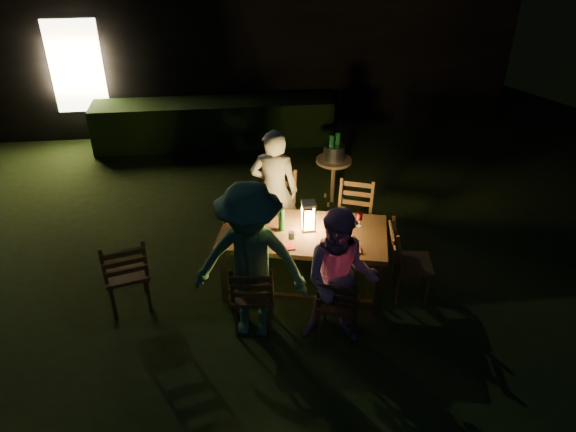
{
  "coord_description": "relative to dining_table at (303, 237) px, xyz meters",
  "views": [
    {
      "loc": [
        -0.18,
        -5.69,
        4.25
      ],
      "look_at": [
        0.4,
        -0.22,
        0.84
      ],
      "focal_mm": 35.0,
      "sensor_mm": 36.0,
      "label": 1
    }
  ],
  "objects": [
    {
      "name": "wineglass_c",
      "position": [
        0.23,
        -0.34,
        0.16
      ],
      "size": [
        0.06,
        0.06,
        0.18
      ],
      "primitive_type": null,
      "color": "#59070F",
      "rests_on": "dining_table"
    },
    {
      "name": "wineglass_a",
      "position": [
        -0.23,
        0.34,
        0.16
      ],
      "size": [
        0.06,
        0.06,
        0.18
      ],
      "primitive_type": null,
      "color": "#59070F",
      "rests_on": "dining_table"
    },
    {
      "name": "garden_envelope",
      "position": [
        -0.56,
        6.62,
        0.88
      ],
      "size": [
        40.0,
        40.0,
        3.2
      ],
      "color": "black",
      "rests_on": "ground"
    },
    {
      "name": "chair_far_right",
      "position": [
        0.71,
        0.62,
        -0.4
      ],
      "size": [
        0.57,
        0.59,
        0.98
      ],
      "rotation": [
        0.0,
        0.0,
        2.8
      ],
      "color": "#50301A",
      "rests_on": "ground"
    },
    {
      "name": "ice_bucket",
      "position": [
        0.69,
        1.94,
        0.11
      ],
      "size": [
        0.3,
        0.3,
        0.22
      ],
      "primitive_type": "cylinder",
      "color": "#A5A8AD",
      "rests_on": "side_table"
    },
    {
      "name": "chair_far_left",
      "position": [
        -0.26,
        0.85,
        -0.37
      ],
      "size": [
        0.62,
        0.65,
        1.08
      ],
      "rotation": [
        0.0,
        0.0,
        2.81
      ],
      "color": "#50301A",
      "rests_on": "ground"
    },
    {
      "name": "phone",
      "position": [
        -0.67,
        -0.15,
        0.08
      ],
      "size": [
        0.14,
        0.07,
        0.01
      ],
      "primitive_type": "cube",
      "color": "black",
      "rests_on": "dining_table"
    },
    {
      "name": "plate_near_right",
      "position": [
        0.39,
        -0.32,
        0.08
      ],
      "size": [
        0.25,
        0.25,
        0.01
      ],
      "primitive_type": "cylinder",
      "color": "white",
      "rests_on": "dining_table"
    },
    {
      "name": "side_table",
      "position": [
        0.69,
        1.94,
        -0.09
      ],
      "size": [
        0.52,
        0.52,
        0.7
      ],
      "color": "#916A48",
      "rests_on": "ground"
    },
    {
      "name": "wineglass_d",
      "position": [
        0.64,
        0.03,
        0.16
      ],
      "size": [
        0.06,
        0.06,
        0.18
      ],
      "primitive_type": null,
      "color": "#59070F",
      "rests_on": "dining_table"
    },
    {
      "name": "napkin_right",
      "position": [
        0.47,
        -0.42,
        0.08
      ],
      "size": [
        0.18,
        0.14,
        0.01
      ],
      "primitive_type": "cube",
      "color": "red",
      "rests_on": "dining_table"
    },
    {
      "name": "chair_near_right",
      "position": [
        0.26,
        -0.85,
        -0.42
      ],
      "size": [
        0.54,
        0.55,
        0.91
      ],
      "rotation": [
        0.0,
        0.0,
        -0.36
      ],
      "color": "#50301A",
      "rests_on": "ground"
    },
    {
      "name": "bottle_bucket_a",
      "position": [
        0.64,
        1.9,
        0.16
      ],
      "size": [
        0.07,
        0.07,
        0.32
      ],
      "primitive_type": "cylinder",
      "color": "#0F471E",
      "rests_on": "side_table"
    },
    {
      "name": "wineglass_b",
      "position": [
        -0.73,
        0.05,
        0.16
      ],
      "size": [
        0.06,
        0.06,
        0.18
      ],
      "primitive_type": null,
      "color": "#59070F",
      "rests_on": "dining_table"
    },
    {
      "name": "wineglass_e",
      "position": [
        -0.17,
        -0.27,
        0.16
      ],
      "size": [
        0.06,
        0.06,
        0.18
      ],
      "primitive_type": null,
      "color": "silver",
      "rests_on": "dining_table"
    },
    {
      "name": "napkin_left",
      "position": [
        -0.22,
        -0.28,
        0.08
      ],
      "size": [
        0.18,
        0.14,
        0.01
      ],
      "primitive_type": "cube",
      "color": "red",
      "rests_on": "dining_table"
    },
    {
      "name": "person_house_side",
      "position": [
        -0.25,
        0.9,
        0.12
      ],
      "size": [
        0.67,
        0.52,
        1.64
      ],
      "primitive_type": "imported",
      "rotation": [
        0.0,
        0.0,
        2.91
      ],
      "color": "beige",
      "rests_on": "ground"
    },
    {
      "name": "bottle_bucket_b",
      "position": [
        0.74,
        1.98,
        0.16
      ],
      "size": [
        0.07,
        0.07,
        0.32
      ],
      "primitive_type": "cylinder",
      "color": "#0F471E",
      "rests_on": "side_table"
    },
    {
      "name": "person_opp_left",
      "position": [
        -0.62,
        -0.7,
        0.19
      ],
      "size": [
        1.28,
        0.91,
        1.79
      ],
      "primitive_type": "imported",
      "rotation": [
        0.0,
        0.0,
        -0.23
      ],
      "color": "#3A7550",
      "rests_on": "ground"
    },
    {
      "name": "plate_far_right",
      "position": [
        0.49,
        0.11,
        0.08
      ],
      "size": [
        0.25,
        0.25,
        0.01
      ],
      "primitive_type": "cylinder",
      "color": "white",
      "rests_on": "dining_table"
    },
    {
      "name": "person_opp_right",
      "position": [
        0.25,
        -0.9,
        0.08
      ],
      "size": [
        0.87,
        0.75,
        1.56
      ],
      "primitive_type": "imported",
      "rotation": [
        0.0,
        0.0,
        -0.23
      ],
      "color": "#D190BF",
      "rests_on": "ground"
    },
    {
      "name": "lantern",
      "position": [
        0.06,
        0.04,
        0.23
      ],
      "size": [
        0.16,
        0.16,
        0.35
      ],
      "color": "white",
      "rests_on": "dining_table"
    },
    {
      "name": "dining_table",
      "position": [
        0.0,
        0.0,
        0.0
      ],
      "size": [
        2.03,
        1.33,
        0.78
      ],
      "rotation": [
        0.0,
        0.0,
        -0.23
      ],
      "color": "#50301A",
      "rests_on": "ground"
    },
    {
      "name": "chair_end",
      "position": [
        1.2,
        -0.28,
        -0.4
      ],
      "size": [
        0.53,
        0.5,
        0.98
      ],
      "rotation": [
        0.0,
        0.0,
        -1.71
      ],
      "color": "#50301A",
      "rests_on": "ground"
    },
    {
      "name": "chair_spare",
      "position": [
        -1.98,
        -0.17,
        -0.38
      ],
      "size": [
        0.58,
        0.61,
        1.04
      ],
      "rotation": [
        0.0,
        0.0,
        0.27
      ],
      "color": "#50301A",
      "rests_on": "ground"
    },
    {
      "name": "plate_far_left",
      "position": [
        -0.49,
        0.34,
        0.08
      ],
      "size": [
        0.25,
        0.25,
        0.01
      ],
      "primitive_type": "cylinder",
      "color": "white",
      "rests_on": "dining_table"
    },
    {
      "name": "chair_near_left",
      "position": [
        -0.61,
        -0.65,
        -0.4
      ],
      "size": [
        0.48,
        0.51,
        0.98
      ],
      "rotation": [
        0.0,
        0.0,
        -0.1
      ],
      "color": "#50301A",
      "rests_on": "ground"
    },
    {
      "name": "plate_near_left",
      "position": [
        -0.59,
        -0.09,
        0.08
      ],
      "size": [
        0.25,
        0.25,
        0.01
      ],
      "primitive_type": "cylinder",
      "color": "white",
      "rests_on": "dining_table"
    },
    {
      "name": "bottle_table",
      "position": [
        -0.24,
        0.06,
        0.22
      ],
      "size": [
        0.07,
        0.07,
        0.28
      ],
      "primitive_type": "cylinder",
      "color": "#0F471E",
      "rests_on": "dining_table"
    }
  ]
}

